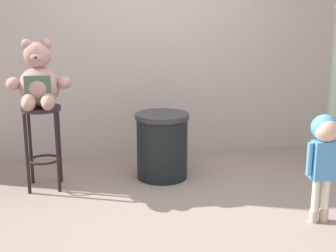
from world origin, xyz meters
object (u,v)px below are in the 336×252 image
at_px(bar_stool_with_teddy, 42,131).
at_px(child_walking, 324,145).
at_px(trash_bin, 162,146).
at_px(teddy_bear, 39,82).

xyz_separation_m(bar_stool_with_teddy, child_walking, (2.27, -1.17, 0.08)).
relative_size(child_walking, trash_bin, 1.32).
bearing_deg(child_walking, teddy_bear, -66.35).
relative_size(bar_stool_with_teddy, teddy_bear, 1.29).
distance_m(child_walking, trash_bin, 1.70).
height_order(teddy_bear, child_walking, teddy_bear).
bearing_deg(bar_stool_with_teddy, trash_bin, 4.44).
height_order(teddy_bear, trash_bin, teddy_bear).
xyz_separation_m(teddy_bear, trash_bin, (1.17, 0.12, -0.71)).
bearing_deg(teddy_bear, child_walking, -26.64).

